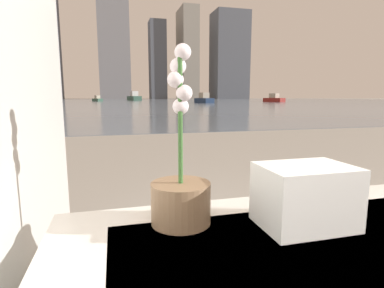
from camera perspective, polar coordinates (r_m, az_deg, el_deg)
name	(u,v)px	position (r m, az deg, el deg)	size (l,w,h in m)	color
potted_orchid	(181,188)	(0.80, -2.16, -8.39)	(0.16, 0.16, 0.46)	#8C6B4C
towel_stack	(305,196)	(0.84, 20.73, -9.23)	(0.23, 0.17, 0.16)	white
harbor_water	(116,101)	(61.80, -14.26, 7.93)	(180.00, 110.00, 0.01)	slate
harbor_boat_0	(97,99)	(59.49, -17.57, 8.13)	(2.11, 3.07, 1.09)	#335647
harbor_boat_1	(274,99)	(51.21, 15.35, 8.28)	(2.33, 3.91, 1.39)	maroon
harbor_boat_3	(204,99)	(41.31, 2.30, 8.50)	(1.82, 3.90, 1.41)	navy
harbor_boat_5	(134,97)	(72.89, -10.96, 8.75)	(3.14, 5.99, 2.14)	#335647
skyline_tower_1	(35,3)	(124.34, -27.70, 22.76)	(13.49, 8.14, 65.01)	#4C515B
skyline_tower_2	(113,28)	(120.37, -14.76, 20.57)	(11.10, 8.99, 51.24)	slate
skyline_tower_3	(158,61)	(119.84, -6.58, 15.49)	(6.07, 7.57, 29.12)	#4C515B
skyline_tower_4	(187,55)	(122.41, -0.90, 16.63)	(6.19, 13.80, 34.29)	gray
skyline_tower_5	(229,56)	(127.74, 7.12, 16.24)	(13.65, 11.23, 34.27)	#4C515B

